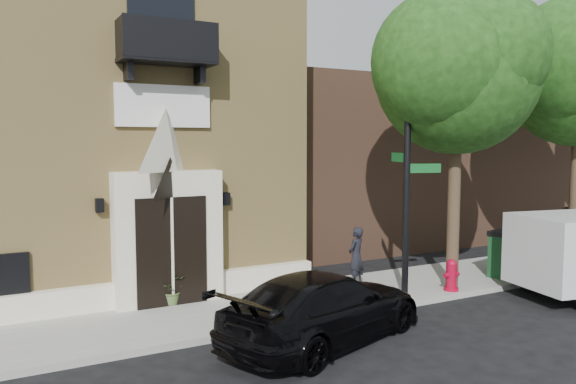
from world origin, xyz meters
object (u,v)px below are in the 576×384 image
dumpster (523,252)px  pedestrian_far (566,236)px  pedestrian_near (356,256)px  fire_hydrant (451,275)px  street_sign (407,172)px  black_sedan (325,307)px

dumpster → pedestrian_far: pedestrian_far is taller
pedestrian_far → pedestrian_near: bearing=96.0°
fire_hydrant → dumpster: (3.08, 0.29, 0.27)m
street_sign → pedestrian_near: 2.82m
street_sign → pedestrian_near: size_ratio=3.91×
pedestrian_near → pedestrian_far: pedestrian_far is taller
street_sign → pedestrian_far: street_sign is taller
pedestrian_near → dumpster: bearing=139.1°
street_sign → pedestrian_near: bearing=123.3°
black_sedan → pedestrian_far: pedestrian_far is taller
fire_hydrant → dumpster: 3.11m
pedestrian_near → pedestrian_far: size_ratio=0.86×
street_sign → fire_hydrant: (1.42, -0.16, -2.74)m
pedestrian_far → street_sign: bearing=107.7°
dumpster → pedestrian_near: pedestrian_near is taller
fire_hydrant → dumpster: bearing=5.4°
street_sign → pedestrian_far: (6.82, 0.40, -2.22)m
street_sign → dumpster: 5.14m
black_sedan → fire_hydrant: (4.74, 1.30, -0.16)m
pedestrian_far → black_sedan: bearing=114.7°
street_sign → fire_hydrant: street_sign is taller
fire_hydrant → street_sign: bearing=173.8°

